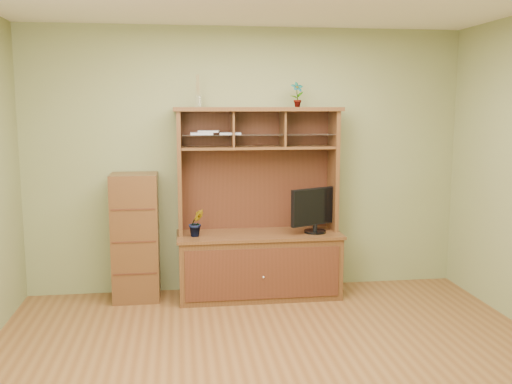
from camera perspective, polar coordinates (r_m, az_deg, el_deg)
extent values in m
cube|color=brown|center=(4.34, 2.46, -17.68)|extent=(4.50, 4.00, 0.02)
cube|color=olive|center=(5.90, -0.92, 3.14)|extent=(4.50, 0.02, 2.70)
cube|color=olive|center=(2.02, 12.95, -7.61)|extent=(4.50, 0.02, 2.70)
cube|color=#432813|center=(5.81, 0.30, -7.40)|extent=(1.60, 0.55, 0.62)
cube|color=#391C0F|center=(5.54, 0.72, -8.19)|extent=(1.50, 0.01, 0.50)
sphere|color=silver|center=(5.54, 0.74, -8.53)|extent=(0.02, 0.02, 0.02)
cube|color=#432813|center=(5.73, 0.31, -4.27)|extent=(1.64, 0.59, 0.03)
cube|color=#432813|center=(5.67, -7.67, 2.08)|extent=(0.04, 0.35, 1.25)
cube|color=#432813|center=(5.88, 7.73, 2.31)|extent=(0.04, 0.35, 1.25)
cube|color=#391C0F|center=(5.88, -0.05, 2.39)|extent=(1.52, 0.02, 1.25)
cube|color=#432813|center=(5.69, 0.17, 8.29)|extent=(1.66, 0.40, 0.04)
cube|color=#432813|center=(5.70, 0.17, 4.46)|extent=(1.52, 0.32, 0.02)
cube|color=#432813|center=(5.66, -2.38, 6.32)|extent=(0.02, 0.31, 0.35)
cube|color=#432813|center=(5.73, 2.70, 6.34)|extent=(0.02, 0.31, 0.35)
cube|color=silver|center=(5.68, 0.19, 5.76)|extent=(1.50, 0.27, 0.01)
cylinder|color=black|center=(5.77, 5.91, -3.96)|extent=(0.22, 0.22, 0.02)
cylinder|color=black|center=(5.76, 5.92, -3.51)|extent=(0.04, 0.04, 0.07)
cube|color=black|center=(5.72, 5.95, -1.44)|extent=(0.54, 0.29, 0.37)
imported|color=#285D20|center=(5.59, -5.98, -3.08)|extent=(0.17, 0.15, 0.27)
imported|color=#2F6E26|center=(5.75, 4.13, 9.71)|extent=(0.15, 0.11, 0.25)
cylinder|color=silver|center=(5.63, -5.82, 9.01)|extent=(0.06, 0.06, 0.11)
cylinder|color=olive|center=(5.64, -5.84, 10.61)|extent=(0.04, 0.04, 0.20)
cube|color=#B2B3B8|center=(5.64, -5.46, 5.85)|extent=(0.22, 0.17, 0.02)
cube|color=#B2B3B8|center=(5.64, -4.75, 6.06)|extent=(0.22, 0.18, 0.02)
cube|color=#B2B3B8|center=(5.66, -2.59, 5.88)|extent=(0.22, 0.18, 0.02)
cube|color=#432813|center=(5.76, -11.95, -4.43)|extent=(0.45, 0.40, 1.26)
cube|color=#391C0F|center=(5.64, -12.00, -8.02)|extent=(0.41, 0.01, 0.02)
cube|color=#391C0F|center=(5.56, -12.10, -4.90)|extent=(0.41, 0.01, 0.01)
cube|color=#391C0F|center=(5.50, -12.20, -1.71)|extent=(0.41, 0.01, 0.01)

